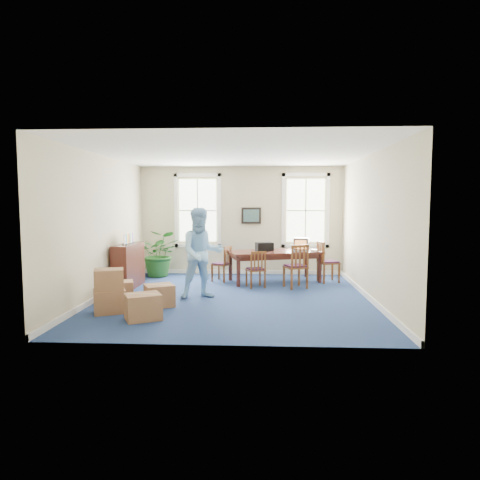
{
  "coord_description": "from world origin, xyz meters",
  "views": [
    {
      "loc": [
        0.62,
        -9.46,
        2.13
      ],
      "look_at": [
        0.1,
        0.6,
        1.25
      ],
      "focal_mm": 32.0,
      "sensor_mm": 36.0,
      "label": 1
    }
  ],
  "objects_px": {
    "man": "(202,253)",
    "conference_table": "(275,266)",
    "cardboard_boxes": "(123,289)",
    "chair_near_left": "(256,269)",
    "crt_tv": "(301,244)",
    "potted_plant": "(160,253)",
    "credenza": "(128,266)"
  },
  "relations": [
    {
      "from": "credenza",
      "to": "cardboard_boxes",
      "type": "relative_size",
      "value": 0.9
    },
    {
      "from": "crt_tv",
      "to": "cardboard_boxes",
      "type": "xyz_separation_m",
      "value": [
        -3.79,
        -3.41,
        -0.56
      ]
    },
    {
      "from": "man",
      "to": "credenza",
      "type": "distance_m",
      "value": 2.31
    },
    {
      "from": "man",
      "to": "potted_plant",
      "type": "relative_size",
      "value": 1.5
    },
    {
      "from": "conference_table",
      "to": "crt_tv",
      "type": "relative_size",
      "value": 5.7
    },
    {
      "from": "conference_table",
      "to": "credenza",
      "type": "xyz_separation_m",
      "value": [
        -3.69,
        -1.03,
        0.14
      ]
    },
    {
      "from": "cardboard_boxes",
      "to": "chair_near_left",
      "type": "bearing_deg",
      "value": 44.47
    },
    {
      "from": "conference_table",
      "to": "crt_tv",
      "type": "bearing_deg",
      "value": -12.76
    },
    {
      "from": "conference_table",
      "to": "chair_near_left",
      "type": "height_order",
      "value": "chair_near_left"
    },
    {
      "from": "crt_tv",
      "to": "credenza",
      "type": "height_order",
      "value": "crt_tv"
    },
    {
      "from": "man",
      "to": "cardboard_boxes",
      "type": "distance_m",
      "value": 1.95
    },
    {
      "from": "chair_near_left",
      "to": "man",
      "type": "bearing_deg",
      "value": 26.2
    },
    {
      "from": "crt_tv",
      "to": "man",
      "type": "distance_m",
      "value": 3.23
    },
    {
      "from": "chair_near_left",
      "to": "potted_plant",
      "type": "distance_m",
      "value": 3.17
    },
    {
      "from": "crt_tv",
      "to": "man",
      "type": "xyz_separation_m",
      "value": [
        -2.41,
        -2.15,
        -0.0
      ]
    },
    {
      "from": "conference_table",
      "to": "man",
      "type": "bearing_deg",
      "value": -146.02
    },
    {
      "from": "conference_table",
      "to": "cardboard_boxes",
      "type": "bearing_deg",
      "value": -149.61
    },
    {
      "from": "crt_tv",
      "to": "chair_near_left",
      "type": "height_order",
      "value": "crt_tv"
    },
    {
      "from": "chair_near_left",
      "to": "man",
      "type": "relative_size",
      "value": 0.46
    },
    {
      "from": "credenza",
      "to": "crt_tv",
      "type": "bearing_deg",
      "value": 15.43
    },
    {
      "from": "conference_table",
      "to": "credenza",
      "type": "distance_m",
      "value": 3.83
    },
    {
      "from": "crt_tv",
      "to": "man",
      "type": "height_order",
      "value": "man"
    },
    {
      "from": "chair_near_left",
      "to": "conference_table",
      "type": "bearing_deg",
      "value": -141.48
    },
    {
      "from": "crt_tv",
      "to": "credenza",
      "type": "bearing_deg",
      "value": -154.55
    },
    {
      "from": "chair_near_left",
      "to": "potted_plant",
      "type": "bearing_deg",
      "value": -48.34
    },
    {
      "from": "chair_near_left",
      "to": "cardboard_boxes",
      "type": "bearing_deg",
      "value": 23.96
    },
    {
      "from": "man",
      "to": "conference_table",
      "type": "bearing_deg",
      "value": 31.86
    },
    {
      "from": "conference_table",
      "to": "cardboard_boxes",
      "type": "height_order",
      "value": "cardboard_boxes"
    },
    {
      "from": "crt_tv",
      "to": "conference_table",
      "type": "bearing_deg",
      "value": -163.95
    },
    {
      "from": "crt_tv",
      "to": "credenza",
      "type": "xyz_separation_m",
      "value": [
        -4.41,
        -1.08,
        -0.46
      ]
    },
    {
      "from": "credenza",
      "to": "potted_plant",
      "type": "relative_size",
      "value": 1.05
    },
    {
      "from": "crt_tv",
      "to": "cardboard_boxes",
      "type": "relative_size",
      "value": 0.27
    }
  ]
}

